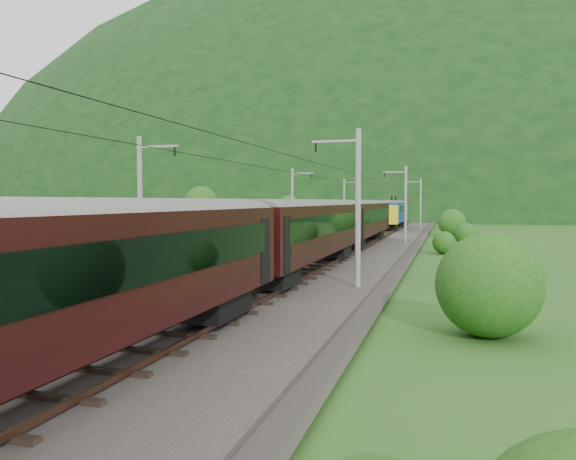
# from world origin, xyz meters

# --- Properties ---
(ground) EXTENTS (600.00, 600.00, 0.00)m
(ground) POSITION_xyz_m (0.00, 0.00, 0.00)
(ground) COLOR #26541A
(ground) RESTS_ON ground
(railbed) EXTENTS (14.00, 220.00, 0.30)m
(railbed) POSITION_xyz_m (0.00, 10.00, 0.15)
(railbed) COLOR #38332D
(railbed) RESTS_ON ground
(track_left) EXTENTS (2.40, 220.00, 0.27)m
(track_left) POSITION_xyz_m (-2.40, 10.00, 0.37)
(track_left) COLOR brown
(track_left) RESTS_ON railbed
(track_right) EXTENTS (2.40, 220.00, 0.27)m
(track_right) POSITION_xyz_m (2.40, 10.00, 0.37)
(track_right) COLOR brown
(track_right) RESTS_ON railbed
(catenary_left) EXTENTS (2.54, 192.28, 8.00)m
(catenary_left) POSITION_xyz_m (-6.12, 32.00, 4.50)
(catenary_left) COLOR gray
(catenary_left) RESTS_ON railbed
(catenary_right) EXTENTS (2.54, 192.28, 8.00)m
(catenary_right) POSITION_xyz_m (6.12, 32.00, 4.50)
(catenary_right) COLOR gray
(catenary_right) RESTS_ON railbed
(overhead_wires) EXTENTS (4.83, 198.00, 0.03)m
(overhead_wires) POSITION_xyz_m (0.00, 10.00, 7.10)
(overhead_wires) COLOR black
(overhead_wires) RESTS_ON ground
(mountain_main) EXTENTS (504.00, 360.00, 244.00)m
(mountain_main) POSITION_xyz_m (0.00, 260.00, 0.00)
(mountain_main) COLOR black
(mountain_main) RESTS_ON ground
(mountain_ridge) EXTENTS (336.00, 280.00, 132.00)m
(mountain_ridge) POSITION_xyz_m (-120.00, 300.00, 0.00)
(mountain_ridge) COLOR black
(mountain_ridge) RESTS_ON ground
(train) EXTENTS (2.94, 141.25, 5.11)m
(train) POSITION_xyz_m (2.40, -6.41, 3.49)
(train) COLOR black
(train) RESTS_ON ground
(hazard_post_near) EXTENTS (0.17, 0.17, 1.60)m
(hazard_post_near) POSITION_xyz_m (-0.26, 33.19, 1.10)
(hazard_post_near) COLOR red
(hazard_post_near) RESTS_ON railbed
(hazard_post_far) EXTENTS (0.17, 0.17, 1.63)m
(hazard_post_far) POSITION_xyz_m (0.75, 45.54, 1.12)
(hazard_post_far) COLOR red
(hazard_post_far) RESTS_ON railbed
(signal) EXTENTS (0.26, 0.26, 2.33)m
(signal) POSITION_xyz_m (-3.07, 59.05, 1.67)
(signal) COLOR black
(signal) RESTS_ON railbed
(vegetation_left) EXTENTS (12.18, 146.69, 6.38)m
(vegetation_left) POSITION_xyz_m (-13.02, 21.61, 2.31)
(vegetation_left) COLOR #1C4D14
(vegetation_left) RESTS_ON ground
(vegetation_right) EXTENTS (4.80, 110.21, 3.23)m
(vegetation_right) POSITION_xyz_m (11.68, 17.36, 1.37)
(vegetation_right) COLOR #1C4D14
(vegetation_right) RESTS_ON ground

